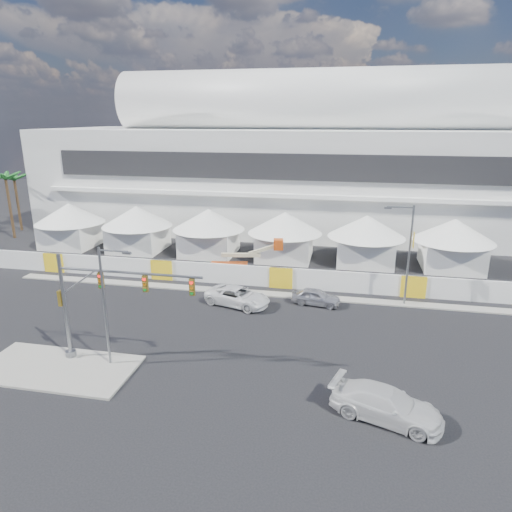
% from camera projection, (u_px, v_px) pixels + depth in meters
% --- Properties ---
extents(ground, '(160.00, 160.00, 0.00)m').
position_uv_depth(ground, '(163.00, 356.00, 31.08)').
color(ground, black).
rests_on(ground, ground).
extents(median_island, '(10.00, 5.00, 0.15)m').
position_uv_depth(median_island, '(57.00, 368.00, 29.38)').
color(median_island, gray).
rests_on(median_island, ground).
extents(far_curb, '(80.00, 1.20, 0.12)m').
position_uv_depth(far_curb, '(439.00, 307.00, 39.01)').
color(far_curb, gray).
rests_on(far_curb, ground).
extents(stadium, '(80.00, 24.80, 21.98)m').
position_uv_depth(stadium, '(328.00, 162.00, 65.60)').
color(stadium, silver).
rests_on(stadium, ground).
extents(tent_row, '(53.40, 8.40, 5.40)m').
position_uv_depth(tent_row, '(246.00, 230.00, 52.58)').
color(tent_row, white).
rests_on(tent_row, ground).
extents(hoarding_fence, '(70.00, 0.25, 2.00)m').
position_uv_depth(hoarding_fence, '(281.00, 278.00, 43.25)').
color(hoarding_fence, white).
rests_on(hoarding_fence, ground).
extents(palm_cluster, '(10.60, 10.60, 8.55)m').
position_uv_depth(palm_cluster, '(15.00, 183.00, 63.07)').
color(palm_cluster, '#47331E').
rests_on(palm_cluster, ground).
extents(sedan_silver, '(2.24, 4.36, 1.42)m').
position_uv_depth(sedan_silver, '(316.00, 297.00, 39.40)').
color(sedan_silver, silver).
rests_on(sedan_silver, ground).
extents(pickup_curb, '(4.13, 6.20, 1.58)m').
position_uv_depth(pickup_curb, '(238.00, 296.00, 39.28)').
color(pickup_curb, silver).
rests_on(pickup_curb, ground).
extents(pickup_near, '(4.13, 6.42, 1.73)m').
position_uv_depth(pickup_near, '(386.00, 404.00, 24.38)').
color(pickup_near, silver).
rests_on(pickup_near, ground).
extents(traffic_mast, '(9.84, 0.70, 7.16)m').
position_uv_depth(traffic_mast, '(94.00, 303.00, 29.18)').
color(traffic_mast, slate).
rests_on(traffic_mast, median_island).
extents(streetlight_median, '(2.18, 0.22, 7.88)m').
position_uv_depth(streetlight_median, '(107.00, 299.00, 28.56)').
color(streetlight_median, slate).
rests_on(streetlight_median, median_island).
extents(streetlight_curb, '(2.58, 0.58, 8.73)m').
position_uv_depth(streetlight_curb, '(407.00, 248.00, 38.13)').
color(streetlight_curb, slate).
rests_on(streetlight_curb, ground).
extents(boom_lift, '(7.62, 2.30, 3.80)m').
position_uv_depth(boom_lift, '(236.00, 265.00, 46.77)').
color(boom_lift, '#CA4913').
rests_on(boom_lift, ground).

